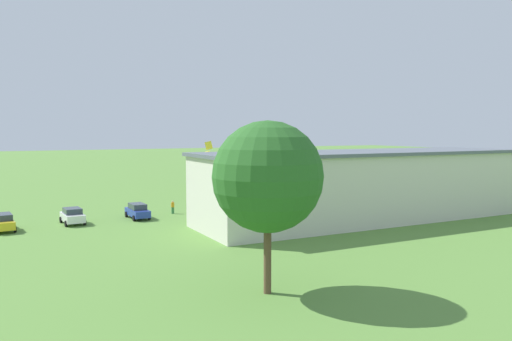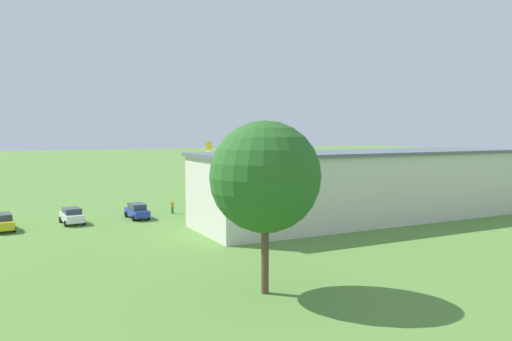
{
  "view_description": "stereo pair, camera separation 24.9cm",
  "coord_description": "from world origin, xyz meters",
  "px_view_note": "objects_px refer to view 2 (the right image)",
  "views": [
    {
      "loc": [
        36.11,
        74.03,
        9.72
      ],
      "look_at": [
        1.6,
        8.11,
        3.89
      ],
      "focal_mm": 35.18,
      "sensor_mm": 36.0,
      "label": 1
    },
    {
      "loc": [
        35.89,
        74.14,
        9.72
      ],
      "look_at": [
        1.6,
        8.11,
        3.89
      ],
      "focal_mm": 35.18,
      "sensor_mm": 36.0,
      "label": 2
    }
  ],
  "objects_px": {
    "car_blue": "(137,211)",
    "person_walking_on_apron": "(172,207)",
    "car_yellow": "(3,222)",
    "tree_behind_hangar_right": "(265,177)",
    "person_near_hangar_door": "(407,192)",
    "biplane": "(224,154)",
    "car_white": "(72,216)",
    "hangar": "(363,185)"
  },
  "relations": [
    {
      "from": "car_blue",
      "to": "tree_behind_hangar_right",
      "type": "xyz_separation_m",
      "value": [
        -0.33,
        29.39,
        6.17
      ]
    },
    {
      "from": "person_near_hangar_door",
      "to": "tree_behind_hangar_right",
      "type": "bearing_deg",
      "value": 36.11
    },
    {
      "from": "biplane",
      "to": "car_white",
      "type": "xyz_separation_m",
      "value": [
        26.86,
        21.33,
        -5.0
      ]
    },
    {
      "from": "hangar",
      "to": "tree_behind_hangar_right",
      "type": "height_order",
      "value": "tree_behind_hangar_right"
    },
    {
      "from": "person_walking_on_apron",
      "to": "tree_behind_hangar_right",
      "type": "xyz_separation_m",
      "value": [
        4.2,
        30.72,
        6.27
      ]
    },
    {
      "from": "person_near_hangar_door",
      "to": "person_walking_on_apron",
      "type": "bearing_deg",
      "value": -3.24
    },
    {
      "from": "car_blue",
      "to": "person_walking_on_apron",
      "type": "height_order",
      "value": "car_blue"
    },
    {
      "from": "biplane",
      "to": "person_walking_on_apron",
      "type": "bearing_deg",
      "value": 52.22
    },
    {
      "from": "car_yellow",
      "to": "tree_behind_hangar_right",
      "type": "distance_m",
      "value": 32.32
    },
    {
      "from": "person_walking_on_apron",
      "to": "person_near_hangar_door",
      "type": "height_order",
      "value": "person_walking_on_apron"
    },
    {
      "from": "car_blue",
      "to": "car_yellow",
      "type": "relative_size",
      "value": 0.98
    },
    {
      "from": "person_walking_on_apron",
      "to": "person_near_hangar_door",
      "type": "xyz_separation_m",
      "value": [
        -35.18,
        1.99,
        -0.01
      ]
    },
    {
      "from": "hangar",
      "to": "car_white",
      "type": "relative_size",
      "value": 9.2
    },
    {
      "from": "car_blue",
      "to": "tree_behind_hangar_right",
      "type": "relative_size",
      "value": 0.43
    },
    {
      "from": "biplane",
      "to": "car_yellow",
      "type": "distance_m",
      "value": 40.32
    },
    {
      "from": "person_walking_on_apron",
      "to": "car_blue",
      "type": "bearing_deg",
      "value": 16.41
    },
    {
      "from": "person_near_hangar_door",
      "to": "car_white",
      "type": "bearing_deg",
      "value": -0.71
    },
    {
      "from": "person_walking_on_apron",
      "to": "tree_behind_hangar_right",
      "type": "bearing_deg",
      "value": 82.22
    },
    {
      "from": "car_yellow",
      "to": "tree_behind_hangar_right",
      "type": "xyz_separation_m",
      "value": [
        -13.75,
        28.59,
        6.16
      ]
    },
    {
      "from": "car_yellow",
      "to": "person_near_hangar_door",
      "type": "xyz_separation_m",
      "value": [
        -53.12,
        -0.14,
        -0.11
      ]
    },
    {
      "from": "person_walking_on_apron",
      "to": "hangar",
      "type": "bearing_deg",
      "value": 142.17
    },
    {
      "from": "hangar",
      "to": "person_near_hangar_door",
      "type": "height_order",
      "value": "hangar"
    },
    {
      "from": "biplane",
      "to": "person_near_hangar_door",
      "type": "xyz_separation_m",
      "value": [
        -19.73,
        21.91,
        -5.12
      ]
    },
    {
      "from": "car_yellow",
      "to": "biplane",
      "type": "bearing_deg",
      "value": -146.56
    },
    {
      "from": "car_yellow",
      "to": "tree_behind_hangar_right",
      "type": "relative_size",
      "value": 0.44
    },
    {
      "from": "car_blue",
      "to": "tree_behind_hangar_right",
      "type": "bearing_deg",
      "value": 90.63
    },
    {
      "from": "car_yellow",
      "to": "person_walking_on_apron",
      "type": "height_order",
      "value": "car_yellow"
    },
    {
      "from": "biplane",
      "to": "car_white",
      "type": "distance_m",
      "value": 34.66
    },
    {
      "from": "car_blue",
      "to": "person_walking_on_apron",
      "type": "xyz_separation_m",
      "value": [
        -4.52,
        -1.33,
        -0.1
      ]
    },
    {
      "from": "car_blue",
      "to": "car_white",
      "type": "distance_m",
      "value": 6.89
    },
    {
      "from": "car_blue",
      "to": "person_walking_on_apron",
      "type": "distance_m",
      "value": 4.72
    },
    {
      "from": "person_walking_on_apron",
      "to": "tree_behind_hangar_right",
      "type": "distance_m",
      "value": 31.63
    },
    {
      "from": "car_blue",
      "to": "car_yellow",
      "type": "distance_m",
      "value": 13.45
    },
    {
      "from": "tree_behind_hangar_right",
      "to": "hangar",
      "type": "bearing_deg",
      "value": -141.34
    },
    {
      "from": "person_walking_on_apron",
      "to": "tree_behind_hangar_right",
      "type": "height_order",
      "value": "tree_behind_hangar_right"
    },
    {
      "from": "car_white",
      "to": "person_walking_on_apron",
      "type": "relative_size",
      "value": 2.68
    },
    {
      "from": "person_walking_on_apron",
      "to": "car_yellow",
      "type": "bearing_deg",
      "value": 6.77
    },
    {
      "from": "hangar",
      "to": "person_walking_on_apron",
      "type": "height_order",
      "value": "hangar"
    },
    {
      "from": "hangar",
      "to": "person_near_hangar_door",
      "type": "distance_m",
      "value": 21.42
    },
    {
      "from": "tree_behind_hangar_right",
      "to": "car_yellow",
      "type": "bearing_deg",
      "value": -64.32
    },
    {
      "from": "car_yellow",
      "to": "person_walking_on_apron",
      "type": "distance_m",
      "value": 18.07
    },
    {
      "from": "car_yellow",
      "to": "person_near_hangar_door",
      "type": "bearing_deg",
      "value": -179.85
    }
  ]
}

